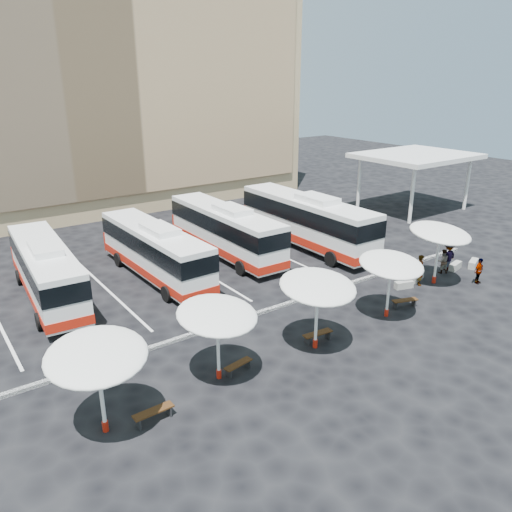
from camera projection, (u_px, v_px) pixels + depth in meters
ground at (274, 315)px, 26.32m from camera, size 120.00×120.00×0.00m
sandstone_building at (67, 67)px, 46.35m from camera, size 42.00×18.25×29.60m
service_canopy at (416, 157)px, 45.45m from camera, size 10.00×8.00×5.20m
curb_divider at (268, 310)px, 26.68m from camera, size 34.00×0.25×0.15m
bay_lines at (199, 269)px, 32.43m from camera, size 24.15×12.00×0.01m
bus_0 at (46, 269)px, 27.64m from camera, size 3.07×11.03×3.46m
bus_1 at (155, 250)px, 30.67m from camera, size 2.76×11.14×3.52m
bus_2 at (225, 229)px, 34.50m from camera, size 2.83×11.61×3.67m
bus_3 at (306, 219)px, 36.21m from camera, size 3.07×12.60×3.99m
sunshade_0 at (97, 356)px, 16.69m from camera, size 4.02×4.05×3.59m
sunshade_1 at (217, 315)px, 19.84m from camera, size 3.97×4.00×3.42m
sunshade_2 at (318, 287)px, 22.12m from camera, size 3.69×3.73×3.61m
sunshade_3 at (391, 265)px, 25.19m from camera, size 3.79×3.82×3.40m
sunshade_4 at (440, 233)px, 29.29m from camera, size 3.99×4.03×3.72m
wood_bench_0 at (153, 413)px, 18.10m from camera, size 1.53×0.44×0.47m
wood_bench_1 at (238, 365)px, 21.13m from camera, size 1.41×0.59×0.42m
wood_bench_2 at (318, 335)px, 23.56m from camera, size 1.54×0.55×0.46m
wood_bench_3 at (405, 301)px, 27.08m from camera, size 1.49×0.84×0.44m
conc_bench_0 at (404, 285)px, 29.53m from camera, size 1.19×0.68×0.42m
conc_bench_1 at (417, 277)px, 30.67m from camera, size 1.35×0.82×0.48m
conc_bench_2 at (455, 266)px, 32.40m from camera, size 1.25×0.64×0.45m
conc_bench_3 at (473, 264)px, 32.80m from camera, size 1.30×0.85×0.47m
passenger_0 at (420, 270)px, 29.79m from camera, size 0.77×0.82×1.89m
passenger_1 at (443, 261)px, 31.64m from camera, size 0.96×0.90×1.58m
passenger_2 at (479, 271)px, 30.03m from camera, size 0.96×0.46×1.60m
passenger_3 at (448, 256)px, 32.10m from camera, size 1.25×0.77×1.88m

